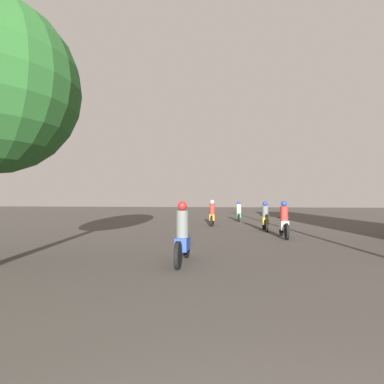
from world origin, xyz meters
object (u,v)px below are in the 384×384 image
Objects in this scene: motorcycle_yellow at (265,219)px; motorcycle_orange at (212,215)px; motorcycle_white at (284,223)px; motorcycle_green at (239,213)px; motorcycle_blue at (183,238)px.

motorcycle_orange reaches higher than motorcycle_yellow.
motorcycle_white is 1.04× the size of motorcycle_green.
motorcycle_yellow is (-0.48, 2.72, -0.02)m from motorcycle_white.
motorcycle_white is at bearing 65.87° from motorcycle_blue.
motorcycle_white is 9.62m from motorcycle_green.
motorcycle_green is (1.73, 4.03, -0.04)m from motorcycle_orange.
motorcycle_orange is (0.09, 10.93, -0.01)m from motorcycle_blue.
motorcycle_orange is (-2.90, 2.72, 0.01)m from motorcycle_yellow.
motorcycle_orange is at bearing 121.98° from motorcycle_white.
motorcycle_yellow is (2.99, 8.21, -0.02)m from motorcycle_blue.
motorcycle_yellow is 6.85m from motorcycle_green.
motorcycle_green is (1.82, 14.96, -0.05)m from motorcycle_blue.
motorcycle_blue is 1.04× the size of motorcycle_yellow.
motorcycle_green is (-1.17, 6.75, -0.03)m from motorcycle_yellow.
motorcycle_white is 2.77m from motorcycle_yellow.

